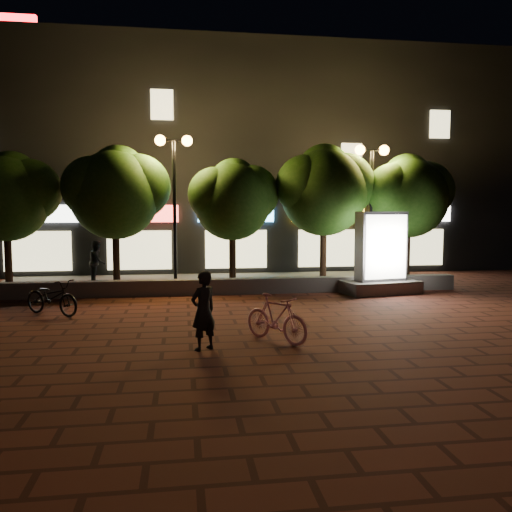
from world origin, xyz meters
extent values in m
plane|color=#512319|center=(0.00, 0.00, 0.00)|extent=(80.00, 80.00, 0.00)
cube|color=#605D59|center=(0.00, 4.00, 0.25)|extent=(16.00, 0.45, 0.50)
cube|color=#605D59|center=(0.00, 6.50, 0.04)|extent=(16.00, 5.00, 0.08)
cube|color=black|center=(0.00, 13.00, 5.00)|extent=(28.00, 8.00, 10.00)
cube|color=red|center=(-9.00, 12.00, 10.70)|extent=(3.00, 0.25, 1.20)
cube|color=black|center=(-9.00, 12.00, 10.05)|extent=(3.00, 0.25, 0.10)
cube|color=white|center=(-7.00, 8.94, 2.60)|extent=(3.20, 0.12, 0.70)
cube|color=beige|center=(-7.00, 8.94, 1.10)|extent=(2.60, 0.10, 1.60)
cube|color=red|center=(-3.00, 8.94, 2.60)|extent=(3.20, 0.12, 0.70)
cube|color=beige|center=(-3.00, 8.94, 1.10)|extent=(2.60, 0.10, 1.60)
cube|color=#54BAFD|center=(1.00, 8.94, 2.60)|extent=(3.20, 0.12, 0.70)
cube|color=beige|center=(1.00, 8.94, 1.10)|extent=(2.60, 0.10, 1.60)
cube|color=#E3A90C|center=(5.00, 8.94, 2.60)|extent=(3.20, 0.12, 0.70)
cube|color=beige|center=(5.00, 8.94, 1.10)|extent=(2.60, 0.10, 1.60)
cube|color=silver|center=(9.00, 8.94, 2.60)|extent=(3.20, 0.12, 0.70)
cube|color=beige|center=(9.00, 8.94, 1.10)|extent=(2.60, 0.10, 1.60)
cube|color=beige|center=(-2.00, 8.94, 7.00)|extent=(0.90, 0.10, 1.20)
cube|color=beige|center=(6.00, 8.94, 5.00)|extent=(0.90, 0.10, 1.20)
cube|color=beige|center=(10.00, 8.94, 6.50)|extent=(0.90, 0.10, 1.20)
cylinder|color=black|center=(-7.00, 5.40, 1.21)|extent=(0.24, 0.24, 2.25)
sphere|color=#294D16|center=(-7.00, 5.40, 3.10)|extent=(2.80, 2.80, 2.80)
sphere|color=#294D16|center=(-6.30, 5.60, 3.40)|extent=(2.10, 2.10, 2.10)
sphere|color=#294D16|center=(-6.90, 5.75, 3.80)|extent=(1.82, 1.82, 1.82)
cylinder|color=black|center=(-3.50, 5.40, 1.25)|extent=(0.24, 0.24, 2.34)
sphere|color=#294D16|center=(-3.50, 5.40, 3.25)|extent=(3.00, 3.00, 3.00)
sphere|color=#294D16|center=(-2.75, 5.60, 3.54)|extent=(2.25, 2.25, 2.25)
sphere|color=#294D16|center=(-4.17, 5.25, 3.50)|extent=(2.10, 2.10, 2.10)
sphere|color=#294D16|center=(-3.40, 5.75, 4.00)|extent=(1.95, 1.95, 1.95)
cylinder|color=black|center=(0.50, 5.40, 1.18)|extent=(0.24, 0.24, 2.21)
sphere|color=#294D16|center=(0.50, 5.40, 3.03)|extent=(2.70, 2.70, 2.70)
sphere|color=#294D16|center=(1.17, 5.60, 3.33)|extent=(2.03, 2.03, 2.02)
sphere|color=#294D16|center=(-0.11, 5.25, 3.28)|extent=(1.89, 1.89, 1.89)
sphere|color=#294D16|center=(0.60, 5.75, 3.70)|extent=(1.76, 1.76, 1.76)
cylinder|color=black|center=(3.80, 5.40, 1.30)|extent=(0.24, 0.24, 2.43)
sphere|color=#294D16|center=(3.80, 5.40, 3.36)|extent=(3.10, 3.10, 3.10)
sphere|color=#294D16|center=(4.58, 5.60, 3.66)|extent=(2.33, 2.33, 2.33)
sphere|color=#294D16|center=(3.10, 5.25, 3.61)|extent=(2.17, 2.17, 2.17)
sphere|color=#294D16|center=(3.90, 5.75, 4.14)|extent=(2.01, 2.02, 2.02)
cylinder|color=black|center=(7.00, 5.40, 1.23)|extent=(0.24, 0.24, 2.29)
sphere|color=#294D16|center=(7.00, 5.40, 3.17)|extent=(2.90, 2.90, 2.90)
sphere|color=#294D16|center=(7.72, 5.60, 3.47)|extent=(2.18, 2.17, 2.17)
sphere|color=#294D16|center=(6.35, 5.25, 3.42)|extent=(2.03, 2.03, 2.03)
sphere|color=#294D16|center=(7.10, 5.75, 3.90)|extent=(1.89, 1.88, 1.88)
cylinder|color=black|center=(-1.50, 5.20, 2.58)|extent=(0.12, 0.12, 5.00)
cylinder|color=black|center=(-1.50, 5.20, 5.08)|extent=(0.90, 0.08, 0.08)
sphere|color=#FFA83F|center=(-1.95, 5.20, 5.08)|extent=(0.36, 0.36, 0.36)
sphere|color=#FFA83F|center=(-1.05, 5.20, 5.08)|extent=(0.36, 0.36, 0.36)
cylinder|color=black|center=(5.50, 5.20, 2.48)|extent=(0.12, 0.12, 4.80)
cylinder|color=black|center=(5.50, 5.20, 4.88)|extent=(0.90, 0.08, 0.08)
sphere|color=#FFA83F|center=(5.05, 5.20, 4.88)|extent=(0.36, 0.36, 0.36)
sphere|color=#FFA83F|center=(5.95, 5.20, 4.88)|extent=(0.36, 0.36, 0.36)
cube|color=#605D59|center=(5.20, 3.42, 0.21)|extent=(2.67, 1.68, 0.41)
cube|color=#4C4C51|center=(5.20, 3.42, 1.55)|extent=(1.73, 0.87, 2.28)
cube|color=white|center=(5.26, 3.13, 1.55)|extent=(1.48, 0.32, 2.07)
cube|color=white|center=(5.15, 3.72, 1.55)|extent=(1.48, 0.32, 2.07)
imported|color=pink|center=(0.65, -2.33, 0.50)|extent=(1.38, 1.60, 0.99)
imported|color=black|center=(-0.87, -2.74, 0.78)|extent=(0.68, 0.63, 1.55)
imported|color=black|center=(-4.64, 1.23, 0.47)|extent=(1.83, 1.54, 0.94)
imported|color=black|center=(-4.37, 6.86, 0.85)|extent=(0.59, 0.76, 1.55)
camera|label=1|loc=(-1.26, -12.65, 2.71)|focal=36.13mm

